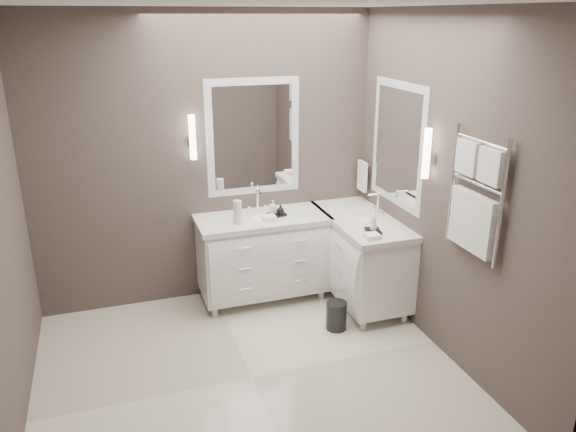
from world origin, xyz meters
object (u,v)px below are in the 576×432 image
object	(u,v)px
vanity_right	(360,253)
vanity_back	(263,252)
towel_ladder	(475,202)
waste_bin	(336,315)

from	to	relation	value
vanity_right	vanity_back	bearing A→B (deg)	159.62
vanity_back	towel_ladder	bearing A→B (deg)	-55.90
vanity_back	vanity_right	world-z (taller)	same
towel_ladder	waste_bin	bearing A→B (deg)	127.08
vanity_right	towel_ladder	xyz separation A→B (m)	(0.23, -1.30, 0.91)
vanity_back	vanity_right	distance (m)	0.93
vanity_back	waste_bin	size ratio (longest dim) A/B	4.84
vanity_right	towel_ladder	bearing A→B (deg)	-80.16
vanity_right	towel_ladder	world-z (taller)	towel_ladder
vanity_back	waste_bin	world-z (taller)	vanity_back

